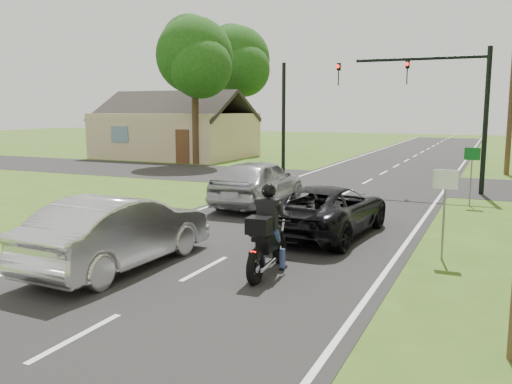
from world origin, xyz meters
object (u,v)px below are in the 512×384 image
at_px(silver_suv, 259,182).
at_px(traffic_signal, 439,94).
at_px(motorcycle_rider, 267,238).
at_px(dark_suv, 328,210).
at_px(sign_white, 445,192).
at_px(sign_green, 472,162).
at_px(silver_sedan, 119,231).

bearing_deg(silver_suv, traffic_signal, -131.76).
xyz_separation_m(motorcycle_rider, silver_suv, (-3.53, 7.48, 0.09)).
relative_size(dark_suv, traffic_signal, 0.79).
relative_size(silver_suv, sign_white, 2.38).
bearing_deg(traffic_signal, sign_green, -62.62).
bearing_deg(sign_white, silver_suv, 145.27).
height_order(dark_suv, sign_white, sign_white).
xyz_separation_m(motorcycle_rider, sign_white, (3.30, 2.75, 0.82)).
bearing_deg(motorcycle_rider, dark_suv, 84.60).
distance_m(silver_suv, sign_green, 7.79).
bearing_deg(traffic_signal, silver_suv, -131.05).
bearing_deg(dark_suv, sign_white, 161.39).
bearing_deg(sign_white, motorcycle_rider, -140.27).
height_order(motorcycle_rider, dark_suv, motorcycle_rider).
bearing_deg(sign_green, silver_suv, -155.10).
bearing_deg(silver_sedan, motorcycle_rider, -162.89).
bearing_deg(sign_white, sign_green, 88.57).
bearing_deg(motorcycle_rider, traffic_signal, 78.05).
distance_m(dark_suv, sign_white, 3.58).
height_order(motorcycle_rider, silver_suv, motorcycle_rider).
bearing_deg(sign_green, traffic_signal, 117.38).
bearing_deg(silver_suv, silver_sedan, 91.52).
xyz_separation_m(dark_suv, silver_suv, (-3.63, 3.39, 0.16)).
height_order(dark_suv, sign_green, sign_green).
bearing_deg(dark_suv, traffic_signal, -96.62).
relative_size(traffic_signal, sign_green, 3.00).
bearing_deg(motorcycle_rider, silver_sedan, -168.76).
distance_m(traffic_signal, sign_white, 11.39).
height_order(motorcycle_rider, sign_white, sign_white).
distance_m(silver_sedan, silver_suv, 8.36).
bearing_deg(traffic_signal, dark_suv, -100.75).
distance_m(dark_suv, traffic_signal, 10.43).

